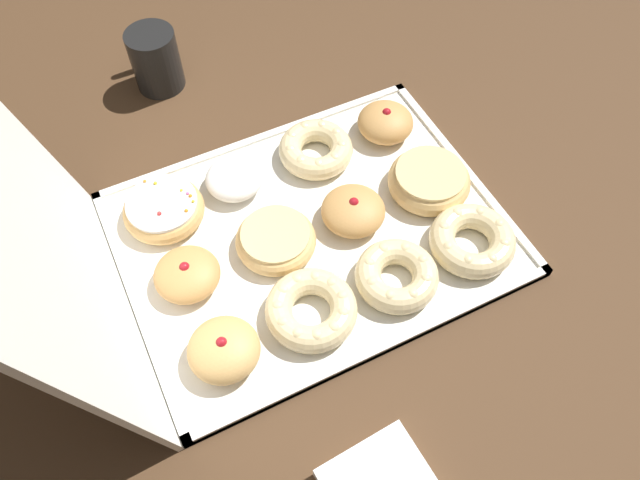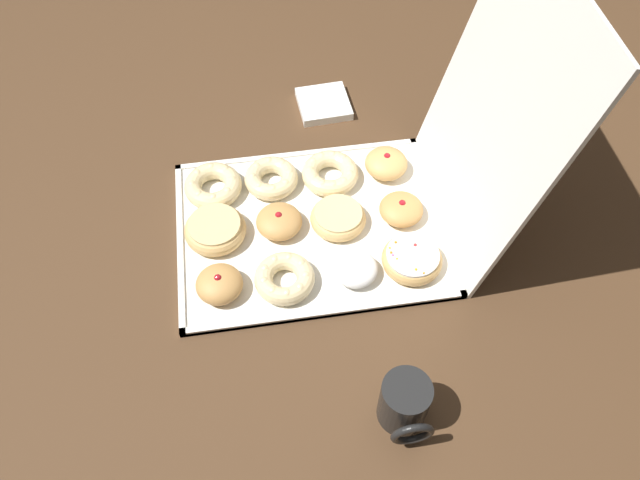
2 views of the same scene
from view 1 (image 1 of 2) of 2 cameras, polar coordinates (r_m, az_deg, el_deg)
The scene contains 16 objects.
ground_plane at distance 0.90m, azimuth -0.69°, elevation 0.35°, with size 3.00×3.00×0.00m, color #4C331E.
donut_box at distance 0.89m, azimuth -0.69°, elevation 0.54°, with size 0.41×0.53×0.01m.
box_lid_open at distance 0.67m, azimuth -26.72°, elevation 2.58°, with size 0.41×0.53×0.01m, color white.
cruller_donut_0 at distance 0.88m, azimuth 13.81°, elevation -0.02°, with size 0.12×0.12×0.04m.
glazed_ring_donut_1 at distance 0.93m, azimuth 9.99°, elevation 5.41°, with size 0.12×0.12×0.04m.
jelly_filled_donut_2 at distance 1.00m, azimuth 6.03°, elevation 10.70°, with size 0.09×0.09×0.05m.
cruller_donut_3 at distance 0.83m, azimuth 7.06°, elevation -3.25°, with size 0.11×0.11×0.04m.
jelly_filled_donut_4 at distance 0.88m, azimuth 3.07°, elevation 2.70°, with size 0.09×0.09×0.05m.
cruller_donut_5 at distance 0.96m, azimuth -0.39°, elevation 8.37°, with size 0.11×0.11×0.04m.
cruller_donut_6 at distance 0.80m, azimuth -0.81°, elevation -6.38°, with size 0.12×0.12×0.04m.
glazed_ring_donut_7 at distance 0.86m, azimuth -4.13°, elevation 0.12°, with size 0.11×0.11×0.04m.
powdered_filled_donut_8 at distance 0.93m, azimuth -7.88°, elevation 5.62°, with size 0.09×0.09×0.04m.
jelly_filled_donut_9 at distance 0.78m, azimuth -8.82°, elevation -9.93°, with size 0.09×0.09×0.05m.
jelly_filled_donut_10 at distance 0.85m, azimuth -12.10°, elevation -3.15°, with size 0.09×0.09×0.05m.
sprinkle_donut_11 at distance 0.92m, azimuth -14.17°, elevation 2.77°, with size 0.12×0.12×0.04m.
coffee_mug at distance 1.11m, azimuth -14.97°, elevation 15.90°, with size 0.10×0.08×0.10m.
Camera 1 is at (-0.45, 0.21, 0.75)m, focal length 34.83 mm.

